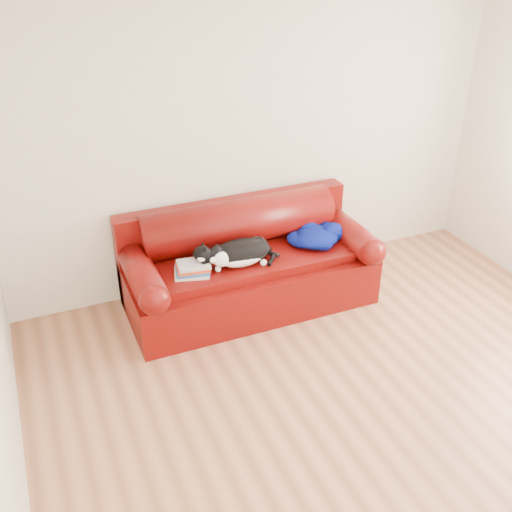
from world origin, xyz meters
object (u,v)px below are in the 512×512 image
(book_stack, at_px, (193,269))
(cat, at_px, (241,253))
(blanket, at_px, (317,235))
(sofa_base, at_px, (250,280))

(book_stack, relative_size, cat, 0.43)
(cat, bearing_deg, book_stack, 173.93)
(cat, xyz_separation_m, blanket, (0.75, 0.09, -0.03))
(book_stack, xyz_separation_m, blanket, (1.16, 0.10, 0.02))
(sofa_base, height_order, book_stack, book_stack)
(book_stack, distance_m, blanket, 1.16)
(cat, bearing_deg, blanket, 0.62)
(cat, relative_size, blanket, 1.20)
(sofa_base, bearing_deg, cat, -134.61)
(sofa_base, height_order, cat, cat)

